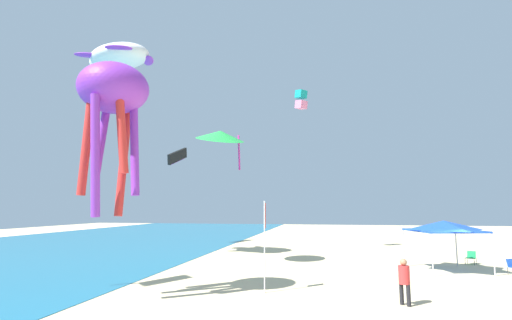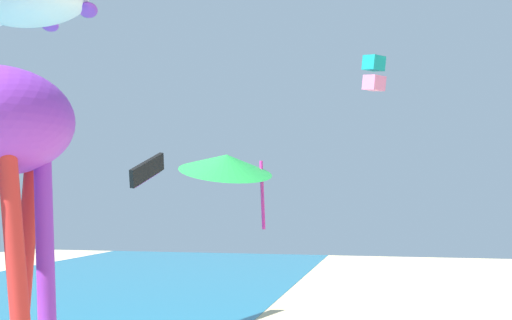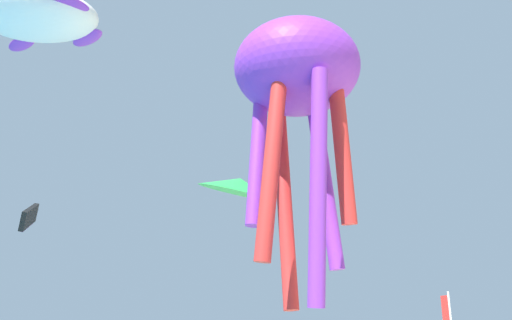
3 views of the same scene
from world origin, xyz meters
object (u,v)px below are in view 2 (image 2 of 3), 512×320
object	(u,v)px
kite_box_teal	(374,73)
kite_delta_green	(226,163)
kite_turtle_white	(32,4)
kite_parafoil_black	(147,170)

from	to	relation	value
kite_box_teal	kite_delta_green	distance (m)	11.11
kite_box_teal	kite_turtle_white	size ratio (longest dim) A/B	0.29
kite_parafoil_black	kite_box_teal	size ratio (longest dim) A/B	2.09
kite_delta_green	kite_turtle_white	bearing A→B (deg)	-39.46
kite_turtle_white	kite_parafoil_black	bearing A→B (deg)	-70.18
kite_delta_green	kite_turtle_white	distance (m)	10.52
kite_parafoil_black	kite_delta_green	bearing A→B (deg)	41.20
kite_box_teal	kite_delta_green	world-z (taller)	kite_box_teal
kite_box_teal	kite_turtle_white	world-z (taller)	kite_turtle_white
kite_turtle_white	kite_box_teal	bearing A→B (deg)	-127.79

